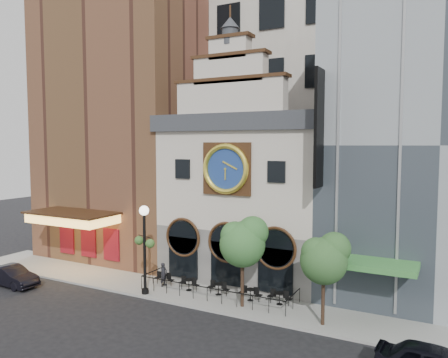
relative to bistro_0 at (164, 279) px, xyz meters
name	(u,v)px	position (x,y,z in m)	size (l,w,h in m)	color
ground	(198,310)	(4.36, -2.57, -0.61)	(120.00, 120.00, 0.00)	black
sidewalk	(217,296)	(4.36, -0.07, -0.54)	(44.00, 5.00, 0.15)	gray
clock_building	(250,191)	(4.36, 5.26, 6.07)	(12.60, 8.78, 18.65)	#605E5B
theater_building	(133,119)	(-8.64, 7.39, 11.99)	(14.00, 15.60, 25.00)	brown
retail_building	(443,145)	(17.35, 7.42, 9.53)	(14.00, 14.40, 20.00)	gray
office_tower	(302,45)	(4.36, 17.43, 19.39)	(20.00, 16.00, 40.00)	beige
cafe_railing	(217,289)	(4.36, -0.07, -0.01)	(10.60, 2.60, 0.90)	black
bistro_0	(164,279)	(0.00, 0.00, 0.00)	(1.58, 0.68, 0.90)	black
bistro_1	(189,284)	(2.17, -0.11, 0.00)	(1.58, 0.68, 0.90)	black
bistro_2	(218,288)	(4.41, 0.04, 0.00)	(1.58, 0.68, 0.90)	black
bistro_3	(250,294)	(6.75, 0.05, 0.00)	(1.58, 0.68, 0.90)	black
bistro_4	(280,297)	(8.66, 0.28, 0.00)	(1.58, 0.68, 0.90)	black
car_left	(12,276)	(-9.92, -4.91, 0.12)	(1.55, 4.44, 1.46)	black
pedestrian	(164,275)	(0.11, -0.20, 0.38)	(0.61, 0.40, 1.68)	black
lamppost	(144,240)	(-0.09, -2.05, 3.24)	(1.85, 1.01, 5.99)	black
tree_left	(243,241)	(6.76, -1.05, 3.69)	(2.94, 2.83, 5.67)	#382619
tree_right	(325,257)	(11.93, -1.44, 3.37)	(2.72, 2.62, 5.23)	#382619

